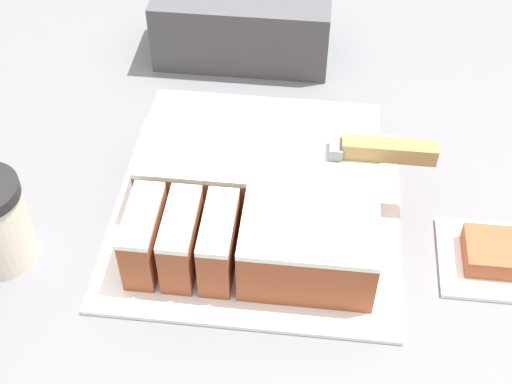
{
  "coord_description": "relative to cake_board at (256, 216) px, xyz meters",
  "views": [
    {
      "loc": [
        0.04,
        -0.62,
        1.59
      ],
      "look_at": [
        -0.03,
        -0.04,
        0.97
      ],
      "focal_mm": 50.0,
      "sensor_mm": 36.0,
      "label": 1
    }
  ],
  "objects": [
    {
      "name": "knife",
      "position": [
        0.11,
        0.03,
        0.09
      ],
      "size": [
        0.34,
        0.03,
        0.02
      ],
      "rotation": [
        0.0,
        0.0,
        3.14
      ],
      "color": "silver",
      "rests_on": "cake"
    },
    {
      "name": "paper_napkin",
      "position": [
        0.28,
        -0.04,
        0.0
      ],
      "size": [
        0.12,
        0.12,
        0.01
      ],
      "color": "white",
      "rests_on": "countertop"
    },
    {
      "name": "countertop",
      "position": [
        0.03,
        0.04,
        -0.47
      ],
      "size": [
        1.4,
        1.1,
        0.93
      ],
      "color": "slate",
      "rests_on": "ground_plane"
    },
    {
      "name": "cake_board",
      "position": [
        0.0,
        0.0,
        0.0
      ],
      "size": [
        0.35,
        0.33,
        0.01
      ],
      "color": "white",
      "rests_on": "countertop"
    },
    {
      "name": "cake",
      "position": [
        0.0,
        0.0,
        0.04
      ],
      "size": [
        0.28,
        0.26,
        0.08
      ],
      "color": "#994C2D",
      "rests_on": "cake_board"
    },
    {
      "name": "brownie",
      "position": [
        0.28,
        -0.04,
        0.02
      ],
      "size": [
        0.06,
        0.06,
        0.02
      ],
      "color": "#994C2D",
      "rests_on": "paper_napkin"
    },
    {
      "name": "storage_box",
      "position": [
        -0.06,
        0.34,
        0.05
      ],
      "size": [
        0.26,
        0.12,
        0.11
      ],
      "color": "#47474C",
      "rests_on": "countertop"
    }
  ]
}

